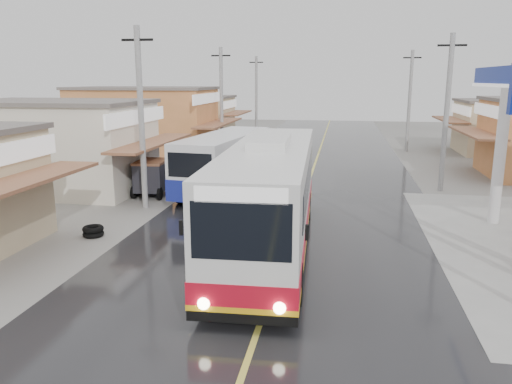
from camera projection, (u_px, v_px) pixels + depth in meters
ground at (267, 304)px, 13.10m from camera, size 120.00×120.00×0.00m
road at (307, 186)px, 27.51m from camera, size 12.00×90.00×0.02m
centre_line at (307, 186)px, 27.51m from camera, size 0.15×90.00×0.01m
shopfronts_left at (111, 169)px, 32.55m from camera, size 11.00×44.00×5.20m
utility_poles_left at (191, 178)px, 29.63m from camera, size 1.60×50.00×8.00m
utility_poles_right at (440, 191)px, 26.35m from camera, size 1.60×36.00×8.00m
coach_bus at (270, 196)px, 16.99m from camera, size 3.24×12.51×3.88m
second_bus at (225, 161)px, 25.92m from camera, size 3.45×9.16×2.97m
cyclist at (234, 195)px, 22.35m from camera, size 0.68×1.90×2.04m
tricycle_near at (152, 176)px, 25.06m from camera, size 1.69×2.35×1.79m
tricycle_far at (147, 174)px, 26.22m from camera, size 1.58×2.02×1.55m
tyre_stack at (93, 231)px, 18.66m from camera, size 0.79×0.79×0.40m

